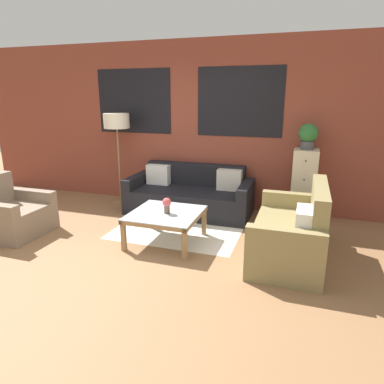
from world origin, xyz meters
TOP-DOWN VIEW (x-y plane):
  - ground_plane at (0.00, 0.00)m, footprint 16.00×16.00m
  - wall_back_brick at (0.00, 2.44)m, footprint 8.40×0.09m
  - rug at (0.34, 1.24)m, footprint 1.82×1.51m
  - couch_dark at (0.25, 1.95)m, footprint 2.05×0.88m
  - settee_vintage at (1.96, 0.74)m, footprint 0.80×1.52m
  - armchair_corner at (-1.82, 0.27)m, footprint 0.80×0.84m
  - coffee_table at (0.34, 0.68)m, footprint 0.89×0.89m
  - floor_lamp at (-1.09, 2.01)m, footprint 0.44×0.44m
  - drawer_cabinet at (2.04, 2.16)m, footprint 0.36×0.42m
  - potted_plant at (2.04, 2.16)m, footprint 0.28×0.28m
  - flower_vase at (0.37, 0.65)m, footprint 0.11×0.11m

SIDE VIEW (x-z plane):
  - ground_plane at x=0.00m, z-range 0.00..0.00m
  - rug at x=0.34m, z-range 0.00..0.00m
  - armchair_corner at x=-1.82m, z-range -0.14..0.70m
  - couch_dark at x=0.25m, z-range -0.11..0.67m
  - settee_vintage at x=1.96m, z-range -0.15..0.77m
  - coffee_table at x=0.34m, z-range 0.15..0.57m
  - flower_vase at x=0.37m, z-range 0.44..0.65m
  - drawer_cabinet at x=2.04m, z-range 0.00..1.12m
  - potted_plant at x=2.04m, z-range 1.14..1.53m
  - wall_back_brick at x=0.00m, z-range 0.01..2.81m
  - floor_lamp at x=-1.09m, z-range 0.62..2.23m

